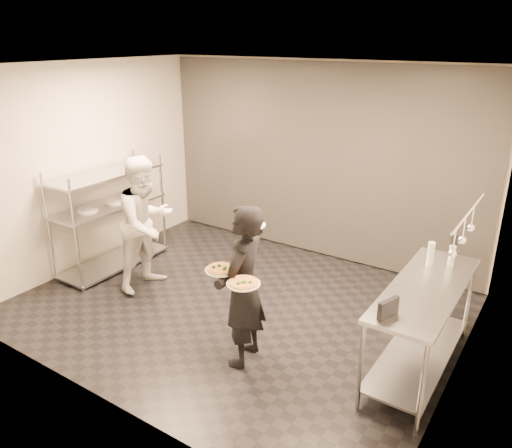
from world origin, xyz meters
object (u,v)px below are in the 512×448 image
Objects in this scene: pizza_plate_far at (243,283)px; bottle_dark at (453,246)px; salad_plate at (252,223)px; bottle_green at (431,254)px; waiter at (243,287)px; chef at (146,223)px; pizza_plate_near at (221,269)px; pos_monitor at (388,308)px; bottle_clear at (452,256)px; pass_rack at (109,214)px; prep_counter at (423,314)px.

pizza_plate_far is 2.31m from bottle_dark.
salad_plate is 1.82m from bottle_green.
waiter is 1.90m from bottle_green.
chef is 5.86× the size of pizza_plate_near.
chef is 2.04m from pizza_plate_near.
bottle_dark reaches higher than pos_monitor.
waiter reaches higher than bottle_clear.
pos_monitor is at bearing 15.77° from pizza_plate_far.
salad_plate is at bearing 91.58° from pizza_plate_near.
pass_rack reaches higher than pos_monitor.
prep_counter is 6.08× the size of pizza_plate_near.
bottle_green is at bearing 102.76° from prep_counter.
bottle_green is at bearing -77.12° from chef.
bottle_clear reaches higher than pizza_plate_near.
pos_monitor is at bearing -9.67° from pass_rack.
prep_counter is at bearing -84.90° from chef.
pizza_plate_far is at bearing -130.65° from bottle_clear.
salad_plate is at bearing -169.62° from pos_monitor.
bottle_clear is at bearing -75.82° from chef.
bottle_clear is at bearing 120.77° from waiter.
pizza_plate_far is 1.42× the size of bottle_clear.
prep_counter is at bearing 0.03° from pass_rack.
chef is 3.63m from bottle_dark.
waiter is 5.58× the size of pizza_plate_near.
pizza_plate_near is at bearing 170.27° from pizza_plate_far.
waiter reaches higher than prep_counter.
pizza_plate_near is 0.30m from pizza_plate_far.
bottle_dark is at bearing 103.85° from pos_monitor.
bottle_dark is (3.49, 0.95, 0.18)m from chef.
pizza_plate_near reaches higher than pos_monitor.
pos_monitor is 0.87× the size of bottle_green.
pass_rack is 6.49× the size of bottle_dark.
pass_rack is 6.33× the size of bottle_green.
pass_rack is 5.40× the size of pizza_plate_near.
pizza_plate_far is 1.95m from bottle_green.
waiter reaches higher than bottle_dark.
pizza_plate_near is (2.71, -1.01, 0.31)m from pass_rack.
waiter is at bearing -69.87° from salad_plate.
bottle_green is 0.21m from bottle_clear.
salad_plate is (2.70, -0.47, 0.59)m from pass_rack.
bottle_dark is at bearing 10.42° from pass_rack.
bottle_dark is at bearing 99.91° from bottle_clear.
bottle_green is at bearing 31.29° from salad_plate.
salad_plate reaches higher than pos_monitor.
pass_rack is at bearing -172.55° from bottle_clear.
salad_plate reaches higher than pizza_plate_far.
pos_monitor is at bearing 11.03° from pizza_plate_near.
pos_monitor is (1.39, 0.08, 0.17)m from waiter.
pass_rack is 4.45m from bottle_dark.
pizza_plate_near is (-1.62, -1.01, 0.45)m from prep_counter.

